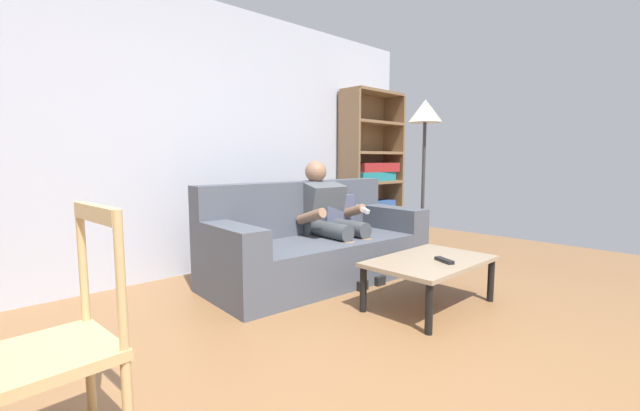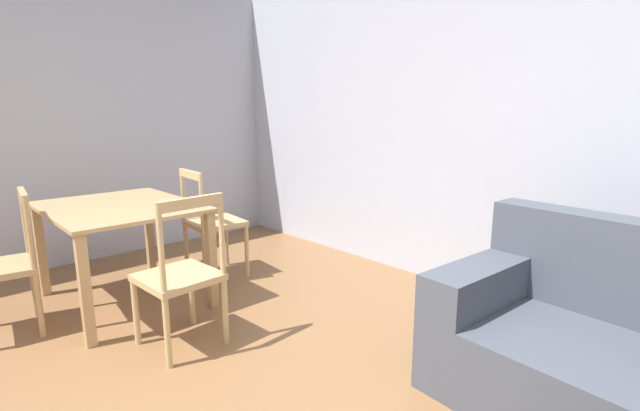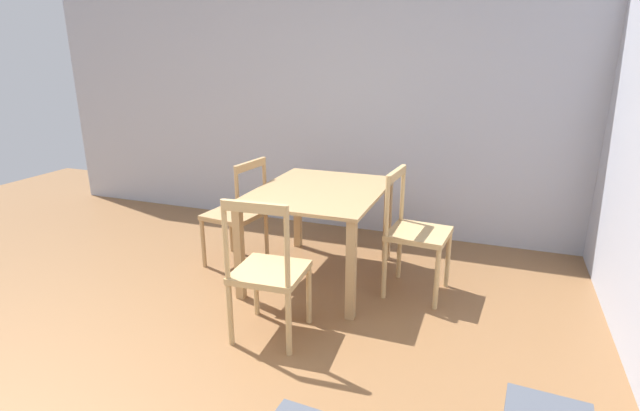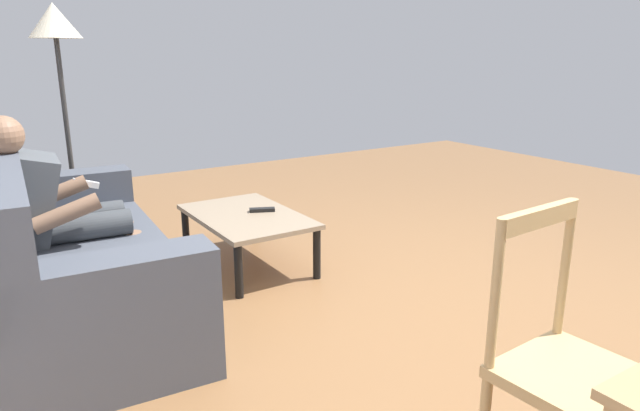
{
  "view_description": "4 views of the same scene",
  "coord_description": "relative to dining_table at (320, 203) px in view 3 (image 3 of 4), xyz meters",
  "views": [
    {
      "loc": [
        -1.49,
        -0.9,
        1.1
      ],
      "look_at": [
        1.04,
        1.76,
        0.69
      ],
      "focal_mm": 23.08,
      "sensor_mm": 36.0,
      "label": 1
    },
    {
      "loc": [
        1.2,
        -0.4,
        1.4
      ],
      "look_at": [
        -0.55,
        1.23,
        0.9
      ],
      "focal_mm": 25.54,
      "sensor_mm": 36.0,
      "label": 2
    },
    {
      "loc": [
        1.2,
        1.97,
        1.72
      ],
      "look_at": [
        -2.14,
        0.73,
        0.6
      ],
      "focal_mm": 27.07,
      "sensor_mm": 36.0,
      "label": 3
    },
    {
      "loc": [
        -2.11,
        2.23,
        1.41
      ],
      "look_at": [
        -0.55,
        1.23,
        0.9
      ],
      "focal_mm": 31.61,
      "sensor_mm": 36.0,
      "label": 4
    }
  ],
  "objects": [
    {
      "name": "wall_side",
      "position": [
        -1.25,
        -0.73,
        0.69
      ],
      "size": [
        0.12,
        5.69,
        2.61
      ],
      "primitive_type": "cube",
      "color": "#ABB0BE",
      "rests_on": "ground_plane"
    },
    {
      "name": "dining_table",
      "position": [
        0.0,
        0.0,
        0.0
      ],
      "size": [
        1.18,
        0.94,
        0.73
      ],
      "color": "tan",
      "rests_on": "ground_plane"
    },
    {
      "name": "dining_chair_near_wall",
      "position": [
        -0.0,
        0.74,
        -0.15
      ],
      "size": [
        0.45,
        0.45,
        0.93
      ],
      "color": "tan",
      "rests_on": "ground_plane"
    },
    {
      "name": "dining_chair_facing_couch",
      "position": [
        0.92,
        0.0,
        -0.18
      ],
      "size": [
        0.44,
        0.44,
        0.94
      ],
      "color": "tan",
      "rests_on": "ground_plane"
    },
    {
      "name": "dining_chair_by_doorway",
      "position": [
        0.0,
        -0.74,
        -0.18
      ],
      "size": [
        0.47,
        0.47,
        0.91
      ],
      "color": "tan",
      "rests_on": "ground_plane"
    }
  ]
}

